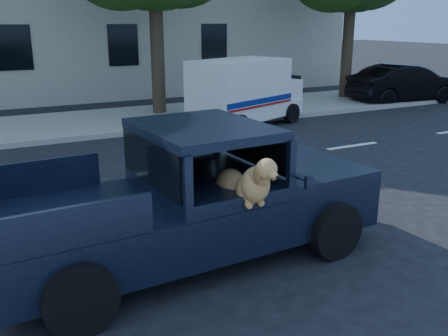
{
  "coord_description": "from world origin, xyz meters",
  "views": [
    {
      "loc": [
        -0.75,
        -6.24,
        3.14
      ],
      "look_at": [
        2.04,
        -0.85,
        1.34
      ],
      "focal_mm": 40.0,
      "sensor_mm": 36.0,
      "label": 1
    }
  ],
  "objects": [
    {
      "name": "mail_truck",
      "position": [
        6.81,
        6.99,
        0.89
      ],
      "size": [
        4.05,
        2.91,
        2.03
      ],
      "rotation": [
        0.0,
        0.0,
        0.36
      ],
      "color": "silver",
      "rests_on": "ground"
    },
    {
      "name": "pickup_truck",
      "position": [
        1.61,
        -0.48,
        0.62
      ],
      "size": [
        5.23,
        2.71,
        1.84
      ],
      "rotation": [
        0.0,
        0.0,
        0.05
      ],
      "color": "black",
      "rests_on": "ground"
    },
    {
      "name": "ground",
      "position": [
        0.0,
        0.0,
        0.0
      ],
      "size": [
        120.0,
        120.0,
        0.0
      ],
      "primitive_type": "plane",
      "color": "black",
      "rests_on": "ground"
    },
    {
      "name": "far_sidewalk",
      "position": [
        0.0,
        9.2,
        0.07
      ],
      "size": [
        60.0,
        4.0,
        0.15
      ],
      "primitive_type": "cube",
      "color": "gray",
      "rests_on": "ground"
    },
    {
      "name": "parked_sedan",
      "position": [
        14.65,
        7.99,
        0.75
      ],
      "size": [
        2.05,
        4.68,
        1.5
      ],
      "primitive_type": "imported",
      "rotation": [
        0.0,
        0.0,
        1.47
      ],
      "color": "black",
      "rests_on": "ground"
    },
    {
      "name": "lane_stripes",
      "position": [
        2.0,
        3.4,
        0.01
      ],
      "size": [
        21.6,
        0.14,
        0.01
      ],
      "primitive_type": null,
      "color": "silver",
      "rests_on": "ground"
    }
  ]
}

